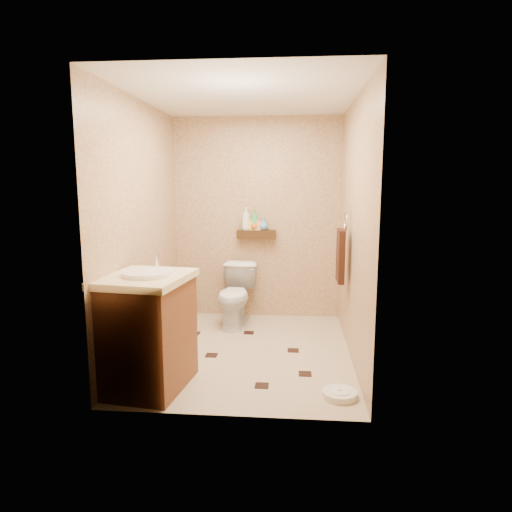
{
  "coord_description": "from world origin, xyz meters",
  "views": [
    {
      "loc": [
        0.46,
        -4.23,
        1.64
      ],
      "look_at": [
        0.07,
        0.25,
        0.91
      ],
      "focal_mm": 32.0,
      "sensor_mm": 36.0,
      "label": 1
    }
  ],
  "objects": [
    {
      "name": "ground",
      "position": [
        0.0,
        0.0,
        0.0
      ],
      "size": [
        2.5,
        2.5,
        0.0
      ],
      "primitive_type": "plane",
      "color": "tan",
      "rests_on": "ground"
    },
    {
      "name": "bottle_e",
      "position": [
        0.02,
        1.17,
        1.15
      ],
      "size": [
        0.08,
        0.08,
        0.17
      ],
      "primitive_type": "imported",
      "rotation": [
        0.0,
        0.0,
        1.6
      ],
      "color": "#FF8654",
      "rests_on": "wall_shelf"
    },
    {
      "name": "bottle_b",
      "position": [
        -0.06,
        1.17,
        1.15
      ],
      "size": [
        0.08,
        0.09,
        0.15
      ],
      "primitive_type": "imported",
      "rotation": [
        0.0,
        0.0,
        0.27
      ],
      "color": "yellow",
      "rests_on": "wall_shelf"
    },
    {
      "name": "bottle_c",
      "position": [
        -0.03,
        1.17,
        1.14
      ],
      "size": [
        0.15,
        0.15,
        0.14
      ],
      "primitive_type": "imported",
      "rotation": [
        0.0,
        0.0,
        0.62
      ],
      "color": "#D95019",
      "rests_on": "wall_shelf"
    },
    {
      "name": "bottle_d",
      "position": [
        -0.02,
        1.17,
        1.19
      ],
      "size": [
        0.12,
        0.12,
        0.24
      ],
      "primitive_type": "imported",
      "rotation": [
        0.0,
        0.0,
        0.42
      ],
      "color": "green",
      "rests_on": "wall_shelf"
    },
    {
      "name": "bottle_f",
      "position": [
        0.08,
        1.17,
        1.14
      ],
      "size": [
        0.14,
        0.14,
        0.15
      ],
      "primitive_type": "imported",
      "rotation": [
        0.0,
        0.0,
        1.31
      ],
      "color": "#5392CF",
      "rests_on": "wall_shelf"
    },
    {
      "name": "wall_shelf",
      "position": [
        0.0,
        1.17,
        1.02
      ],
      "size": [
        0.46,
        0.14,
        0.1
      ],
      "primitive_type": "cube",
      "color": "#39220F",
      "rests_on": "wall_back"
    },
    {
      "name": "ceiling",
      "position": [
        0.0,
        0.0,
        2.4
      ],
      "size": [
        2.0,
        2.5,
        0.02
      ],
      "primitive_type": "cube",
      "color": "silver",
      "rests_on": "wall_back"
    },
    {
      "name": "wall_back",
      "position": [
        0.0,
        1.25,
        1.2
      ],
      "size": [
        2.0,
        0.04,
        2.4
      ],
      "primitive_type": "cube",
      "color": "tan",
      "rests_on": "ground"
    },
    {
      "name": "bathroom_scale",
      "position": [
        0.82,
        -0.89,
        0.03
      ],
      "size": [
        0.27,
        0.27,
        0.05
      ],
      "rotation": [
        0.0,
        0.0,
        0.01
      ],
      "color": "white",
      "rests_on": "ground"
    },
    {
      "name": "floor_accents",
      "position": [
        0.04,
        -0.05,
        0.0
      ],
      "size": [
        1.29,
        1.41,
        0.01
      ],
      "color": "black",
      "rests_on": "ground"
    },
    {
      "name": "bottle_a",
      "position": [
        -0.12,
        1.17,
        1.21
      ],
      "size": [
        0.13,
        0.13,
        0.27
      ],
      "primitive_type": "imported",
      "rotation": [
        0.0,
        0.0,
        1.33
      ],
      "color": "silver",
      "rests_on": "wall_shelf"
    },
    {
      "name": "toilet_paper",
      "position": [
        -0.94,
        0.65,
        0.6
      ],
      "size": [
        0.12,
        0.11,
        0.12
      ],
      "color": "white",
      "rests_on": "wall_left"
    },
    {
      "name": "towel_ring",
      "position": [
        0.91,
        0.25,
        0.95
      ],
      "size": [
        0.12,
        0.3,
        0.76
      ],
      "color": "silver",
      "rests_on": "wall_right"
    },
    {
      "name": "wall_right",
      "position": [
        1.0,
        0.0,
        1.2
      ],
      "size": [
        0.04,
        2.5,
        2.4
      ],
      "primitive_type": "cube",
      "color": "tan",
      "rests_on": "ground"
    },
    {
      "name": "vanity",
      "position": [
        -0.7,
        -0.83,
        0.47
      ],
      "size": [
        0.72,
        0.83,
        1.06
      ],
      "rotation": [
        0.0,
        0.0,
        -0.14
      ],
      "color": "brown",
      "rests_on": "ground"
    },
    {
      "name": "toilet_brush",
      "position": [
        -0.82,
        1.07,
        0.19
      ],
      "size": [
        0.12,
        0.12,
        0.53
      ],
      "color": "#196658",
      "rests_on": "ground"
    },
    {
      "name": "wall_left",
      "position": [
        -1.0,
        0.0,
        1.2
      ],
      "size": [
        0.04,
        2.5,
        2.4
      ],
      "primitive_type": "cube",
      "color": "tan",
      "rests_on": "ground"
    },
    {
      "name": "toilet",
      "position": [
        -0.21,
        0.83,
        0.35
      ],
      "size": [
        0.45,
        0.72,
        0.7
      ],
      "primitive_type": "imported",
      "rotation": [
        0.0,
        0.0,
        -0.09
      ],
      "color": "white",
      "rests_on": "ground"
    },
    {
      "name": "wall_front",
      "position": [
        0.0,
        -1.25,
        1.2
      ],
      "size": [
        2.0,
        0.04,
        2.4
      ],
      "primitive_type": "cube",
      "color": "tan",
      "rests_on": "ground"
    }
  ]
}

